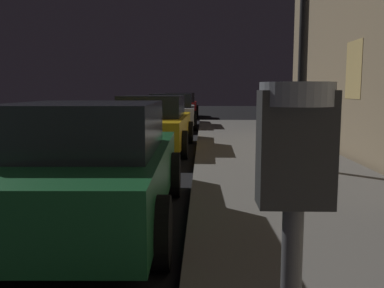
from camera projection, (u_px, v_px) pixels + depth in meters
The scene contains 5 objects.
parking_meter at pixel (293, 217), 1.09m from camera, with size 0.19×0.19×1.44m.
car_green at pixel (89, 165), 4.82m from camera, with size 2.09×4.10×1.43m.
car_yellow_cab at pixel (153, 124), 10.90m from camera, with size 2.03×4.58×1.43m.
car_white at pixel (172, 111), 17.42m from camera, with size 2.16×4.29×1.43m.
car_red at pixel (181, 105), 24.31m from camera, with size 2.09×4.17×1.43m.
Camera 1 is at (4.17, -2.06, 1.57)m, focal length 38.91 mm.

